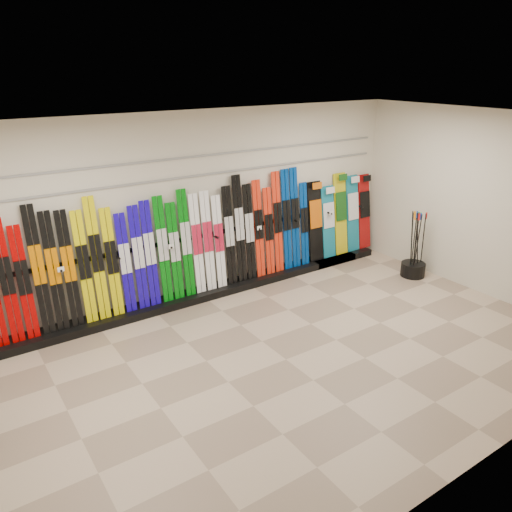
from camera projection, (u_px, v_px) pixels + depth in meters
floor at (286, 359)px, 6.57m from camera, size 8.00×8.00×0.00m
back_wall at (193, 207)px, 7.96m from camera, size 8.00×0.00×8.00m
right_wall at (484, 204)px, 8.11m from camera, size 0.00×5.00×5.00m
ceiling at (292, 126)px, 5.48m from camera, size 8.00×8.00×0.00m
ski_rack_base at (215, 290)px, 8.42m from camera, size 8.00×0.40×0.12m
skis at (175, 247)px, 7.78m from camera, size 5.37×0.22×1.82m
snowboards at (340, 216)px, 9.68m from camera, size 1.58×0.24×1.58m
pole_bin at (413, 269)px, 9.11m from camera, size 0.43×0.43×0.25m
ski_poles at (416, 244)px, 8.94m from camera, size 0.31×0.26×1.18m
slatwall_rail_0 at (193, 176)px, 7.76m from camera, size 7.60×0.02×0.03m
slatwall_rail_1 at (192, 157)px, 7.65m from camera, size 7.60×0.02×0.03m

